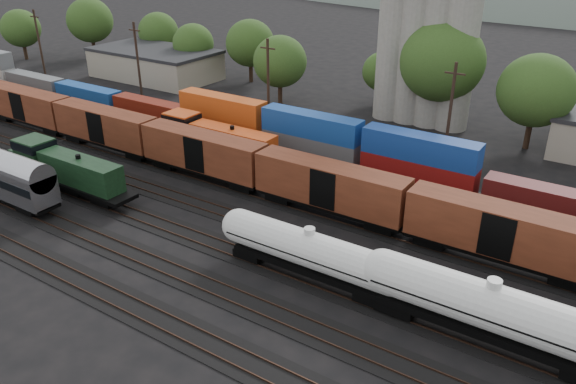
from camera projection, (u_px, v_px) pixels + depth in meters
The scene contains 12 objects.
ground at pixel (239, 218), 52.69m from camera, with size 600.00×600.00×0.00m, color black.
tracks at pixel (239, 217), 52.67m from camera, with size 180.00×33.20×0.20m.
green_locomotive at pixel (62, 167), 57.11m from camera, with size 16.93×2.99×4.48m.
tank_car_a at pixel (309, 251), 42.53m from camera, with size 16.19×2.90×4.24m.
tank_car_b at pixel (490, 309), 35.75m from camera, with size 17.97×3.22×4.71m.
orange_locomotive at pixel (212, 138), 64.86m from camera, with size 18.11×3.02×4.53m.
boxcar_string at pixel (330, 186), 51.71m from camera, with size 169.00×2.90×4.20m.
container_wall at pixel (230, 125), 69.27m from camera, with size 164.02×2.60×5.80m.
grain_silo at pixel (425, 40), 73.33m from camera, with size 13.40×5.00×29.00m.
industrial_sheds at pixel (440, 109), 74.88m from camera, with size 119.38×17.26×5.10m.
tree_band at pixel (404, 67), 77.73m from camera, with size 165.22×21.33×14.01m.
utility_poles at pixel (351, 98), 66.59m from camera, with size 122.20×0.36×12.00m.
Camera 1 is at (29.34, -36.31, 24.99)m, focal length 35.00 mm.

